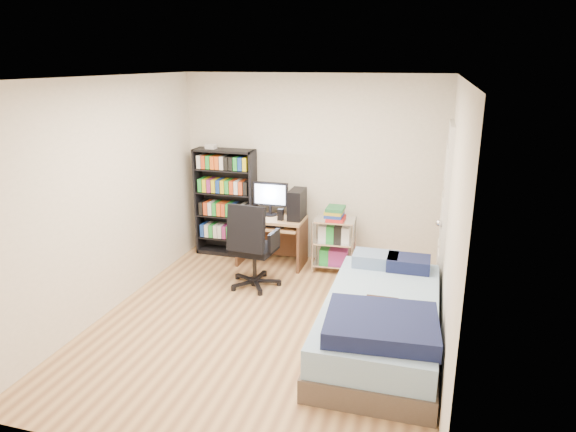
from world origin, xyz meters
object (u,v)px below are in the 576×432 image
(bed, at_px, (381,321))
(computer_desk, at_px, (279,221))
(media_shelf, at_px, (226,201))
(office_chair, at_px, (253,260))

(bed, bearing_deg, computer_desk, 131.19)
(media_shelf, xyz_separation_m, computer_desk, (0.82, -0.16, -0.17))
(computer_desk, bearing_deg, bed, -48.81)
(computer_desk, height_order, bed, computer_desk)
(media_shelf, relative_size, office_chair, 1.46)
(computer_desk, relative_size, bed, 0.51)
(office_chair, height_order, bed, office_chair)
(office_chair, distance_m, bed, 1.90)
(office_chair, bearing_deg, computer_desk, 88.63)
(computer_desk, relative_size, office_chair, 1.04)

